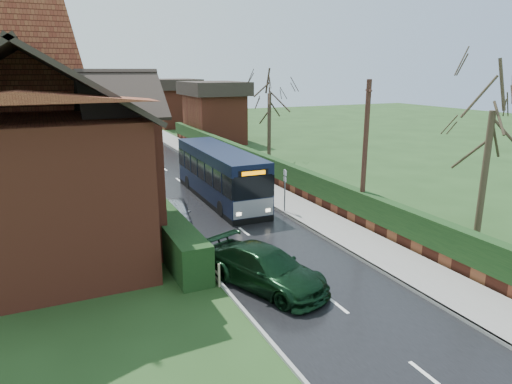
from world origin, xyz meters
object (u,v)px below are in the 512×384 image
car_silver (175,213)px  car_green (266,268)px  bus_stop_sign (285,185)px  bus (220,175)px  telegraph_pole (365,154)px  brick_house (38,148)px

car_silver → car_green: bearing=-69.8°
bus_stop_sign → bus: bearing=128.7°
car_silver → bus_stop_sign: 6.11m
telegraph_pole → car_green: bearing=-127.2°
bus → car_green: bearing=-101.6°
bus → car_silver: 5.28m
bus_stop_sign → telegraph_pole: 4.73m
car_silver → bus_stop_sign: bearing=5.9°
car_green → telegraph_pole: size_ratio=0.69×
brick_house → telegraph_pole: brick_house is taller
bus → bus_stop_sign: (2.22, -4.20, 0.10)m
car_green → telegraph_pole: bearing=7.4°
brick_house → bus_stop_sign: 12.28m
bus → telegraph_pole: telegraph_pole is taller
car_green → bus_stop_sign: bus_stop_sign is taller
bus → telegraph_pole: 9.23m
car_green → telegraph_pole: telegraph_pole is taller
car_silver → telegraph_pole: (8.60, -4.00, 3.04)m
car_green → telegraph_pole: 8.97m
car_silver → brick_house: bearing=-171.9°
brick_house → car_green: brick_house is taller
bus_stop_sign → telegraph_pole: size_ratio=0.34×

